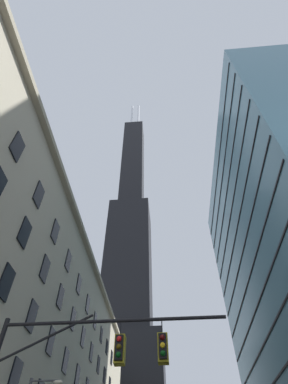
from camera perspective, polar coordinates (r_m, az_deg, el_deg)
station_building at (r=42.13m, az=-24.81°, el=-27.28°), size 16.97×65.54×27.25m
dark_skyscraper at (r=104.76m, az=-3.17°, el=-18.63°), size 22.31×22.31×182.03m
traffic_signal_mast at (r=12.95m, az=-11.50°, el=-30.52°), size 9.18×0.63×7.45m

